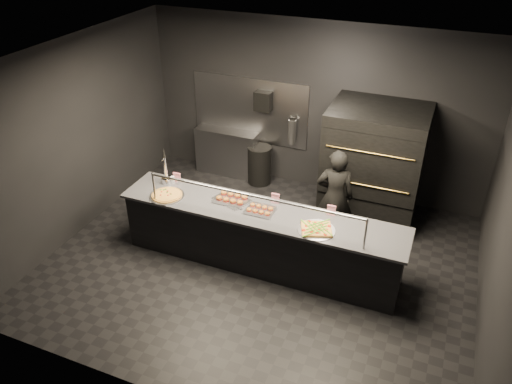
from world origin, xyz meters
TOP-DOWN VIEW (x-y plane):
  - room at (-0.02, 0.05)m, footprint 6.04×6.00m
  - service_counter at (0.00, -0.00)m, footprint 4.10×0.78m
  - pizza_oven at (1.20, 1.90)m, footprint 1.50×1.23m
  - prep_shelf at (-1.60, 2.32)m, footprint 1.20×0.35m
  - towel_dispenser at (-0.90, 2.39)m, footprint 0.30×0.20m
  - fire_extinguisher at (-0.35, 2.40)m, footprint 0.14×0.14m
  - beer_tap at (-1.60, 0.18)m, footprint 0.15×0.22m
  - round_pizza at (-1.40, -0.15)m, footprint 0.51×0.51m
  - slider_tray_a at (-0.48, 0.11)m, footprint 0.57×0.50m
  - slider_tray_b at (-0.00, -0.01)m, footprint 0.40×0.30m
  - square_pizza at (0.85, -0.15)m, footprint 0.49×0.49m
  - condiment_jar at (-1.49, 0.22)m, footprint 0.16×0.06m
  - tent_cards at (-0.14, 0.28)m, footprint 2.53×0.04m
  - trash_bin at (-0.90, 2.22)m, footprint 0.44×0.44m
  - worker at (0.81, 0.99)m, footprint 0.63×0.49m

SIDE VIEW (x-z plane):
  - trash_bin at x=-0.90m, z-range 0.00..0.73m
  - prep_shelf at x=-1.60m, z-range 0.00..0.90m
  - service_counter at x=0.00m, z-range -0.22..1.15m
  - worker at x=0.81m, z-range 0.00..1.55m
  - round_pizza at x=-1.40m, z-range 0.92..0.95m
  - square_pizza at x=0.85m, z-range 0.92..0.96m
  - slider_tray_b at x=0.00m, z-range 0.91..0.98m
  - slider_tray_a at x=-0.48m, z-range 0.91..0.99m
  - pizza_oven at x=1.20m, z-range 0.01..1.92m
  - condiment_jar at x=-1.49m, z-range 0.92..1.02m
  - tent_cards at x=-0.14m, z-range 0.92..1.07m
  - fire_extinguisher at x=-0.35m, z-range 0.81..1.31m
  - beer_tap at x=-1.60m, z-range 0.79..1.38m
  - room at x=-0.02m, z-range 0.00..3.00m
  - towel_dispenser at x=-0.90m, z-range 1.38..1.73m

